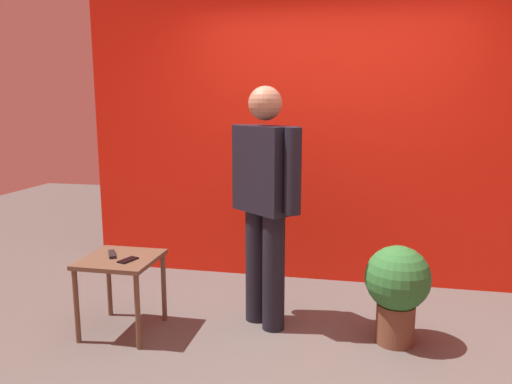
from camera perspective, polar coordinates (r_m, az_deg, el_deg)
The scene contains 7 objects.
ground_plane at distance 3.31m, azimuth 6.34°, elevation -19.15°, with size 12.00×12.00×0.00m, color #59544F.
back_wall_red at distance 4.45m, azimuth 8.60°, elevation 6.19°, with size 4.52×0.12×2.63m, color red.
standing_person at distance 3.47m, azimuth 1.07°, elevation -0.41°, with size 0.60×0.52×1.75m.
side_table at distance 3.62m, azimuth -15.57°, elevation -8.69°, with size 0.51×0.51×0.56m.
cell_phone at distance 3.51m, azimuth -14.79°, elevation -7.72°, with size 0.07×0.14×0.01m, color black.
tv_remote at distance 3.65m, azimuth -16.54°, elevation -7.00°, with size 0.04×0.17×0.02m, color black.
potted_plant at distance 3.48m, azimuth 16.23°, elevation -10.58°, with size 0.44×0.44×0.69m.
Camera 1 is at (0.24, -2.87, 1.63)m, focal length 34.10 mm.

